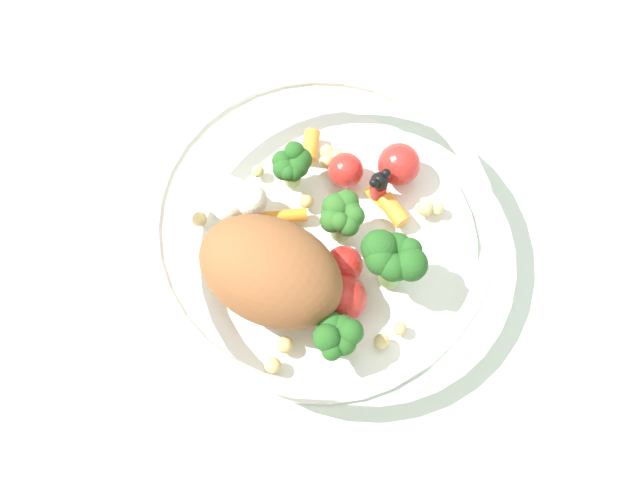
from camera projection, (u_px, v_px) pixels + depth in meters
The scene contains 2 objects.
ground_plane at pixel (306, 244), 0.59m from camera, with size 2.40×2.40×0.00m, color silver.
food_container at pixel (310, 245), 0.56m from camera, with size 0.23×0.23×0.08m.
Camera 1 is at (0.19, 0.08, 0.55)m, focal length 47.02 mm.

